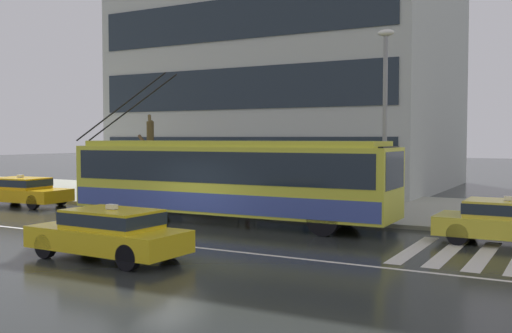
% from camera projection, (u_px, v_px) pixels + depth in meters
% --- Properties ---
extents(ground_plane, '(160.00, 160.00, 0.00)m').
position_uv_depth(ground_plane, '(161.00, 235.00, 18.55)').
color(ground_plane, '#222525').
extents(sidewalk_slab, '(80.00, 10.00, 0.14)m').
position_uv_depth(sidewalk_slab, '(295.00, 203.00, 27.24)').
color(sidewalk_slab, gray).
rests_on(sidewalk_slab, ground_plane).
extents(crosswalk_stripe_edge_near, '(0.44, 4.40, 0.01)m').
position_uv_depth(crosswalk_stripe_edge_near, '(414.00, 249.00, 16.19)').
color(crosswalk_stripe_edge_near, beige).
rests_on(crosswalk_stripe_edge_near, ground_plane).
extents(crosswalk_stripe_inner_a, '(0.44, 4.40, 0.01)m').
position_uv_depth(crosswalk_stripe_inner_a, '(448.00, 252.00, 15.75)').
color(crosswalk_stripe_inner_a, beige).
rests_on(crosswalk_stripe_inner_a, ground_plane).
extents(crosswalk_stripe_center, '(0.44, 4.40, 0.01)m').
position_uv_depth(crosswalk_stripe_center, '(484.00, 255.00, 15.32)').
color(crosswalk_stripe_center, beige).
rests_on(crosswalk_stripe_center, ground_plane).
extents(lane_centre_line, '(72.00, 0.14, 0.01)m').
position_uv_depth(lane_centre_line, '(136.00, 241.00, 17.50)').
color(lane_centre_line, silver).
rests_on(lane_centre_line, ground_plane).
extents(trolleybus, '(13.08, 2.68, 5.51)m').
position_uv_depth(trolleybus, '(227.00, 178.00, 21.21)').
color(trolleybus, yellow).
rests_on(trolleybus, ground_plane).
extents(taxi_queued_behind_bus, '(4.45, 2.05, 1.39)m').
position_uv_depth(taxi_queued_behind_bus, '(22.00, 190.00, 26.65)').
color(taxi_queued_behind_bus, '#EFB111').
rests_on(taxi_queued_behind_bus, ground_plane).
extents(taxi_oncoming_near, '(4.31, 1.86, 1.39)m').
position_uv_depth(taxi_oncoming_near, '(109.00, 231.00, 14.89)').
color(taxi_oncoming_near, yellow).
rests_on(taxi_oncoming_near, ground_plane).
extents(bus_shelter, '(4.15, 1.79, 2.58)m').
position_uv_depth(bus_shelter, '(212.00, 160.00, 25.66)').
color(bus_shelter, gray).
rests_on(bus_shelter, sidewalk_slab).
extents(pedestrian_at_shelter, '(1.24, 1.24, 2.01)m').
position_uv_depth(pedestrian_at_shelter, '(307.00, 170.00, 24.24)').
color(pedestrian_at_shelter, '#1A304C').
rests_on(pedestrian_at_shelter, sidewalk_slab).
extents(pedestrian_approaching_curb, '(1.55, 1.55, 1.90)m').
position_uv_depth(pedestrian_approaching_curb, '(248.00, 172.00, 23.48)').
color(pedestrian_approaching_curb, brown).
rests_on(pedestrian_approaching_curb, sidewalk_slab).
extents(pedestrian_walking_past, '(1.40, 1.40, 1.93)m').
position_uv_depth(pedestrian_walking_past, '(257.00, 170.00, 25.59)').
color(pedestrian_walking_past, '#1A2A26').
rests_on(pedestrian_walking_past, sidewalk_slab).
extents(pedestrian_waiting_by_pole, '(0.51, 0.51, 1.71)m').
position_uv_depth(pedestrian_waiting_by_pole, '(382.00, 188.00, 22.57)').
color(pedestrian_waiting_by_pole, navy).
rests_on(pedestrian_waiting_by_pole, sidewalk_slab).
extents(street_lamp, '(0.60, 0.32, 6.71)m').
position_uv_depth(street_lamp, '(385.00, 108.00, 20.66)').
color(street_lamp, gray).
rests_on(street_lamp, sidewalk_slab).
extents(street_tree_bare, '(1.19, 1.17, 4.08)m').
position_uv_depth(street_tree_bare, '(150.00, 155.00, 28.71)').
color(street_tree_bare, brown).
rests_on(street_tree_bare, sidewalk_slab).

